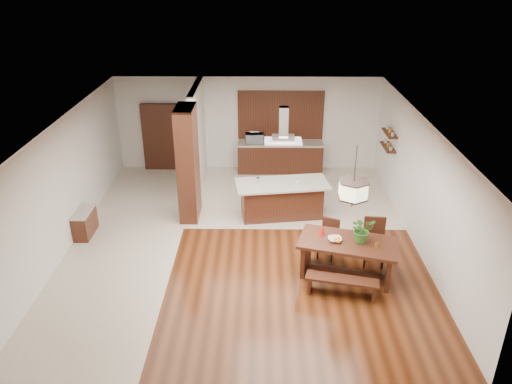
{
  "coord_description": "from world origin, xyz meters",
  "views": [
    {
      "loc": [
        0.41,
        -10.25,
        6.06
      ],
      "look_at": [
        0.3,
        0.0,
        1.25
      ],
      "focal_mm": 35.0,
      "sensor_mm": 36.0,
      "label": 1
    }
  ],
  "objects_px": {
    "dining_table": "(348,251)",
    "microwave": "(254,138)",
    "dining_chair_right": "(374,243)",
    "dining_bench": "(342,287)",
    "foliage_plant": "(362,229)",
    "hallway_console": "(85,223)",
    "range_hood": "(284,125)",
    "island_cup": "(297,182)",
    "dining_chair_left": "(328,239)",
    "fruit_bowl": "(335,239)",
    "pendant_lantern": "(354,178)",
    "kitchen_island": "(282,199)"
  },
  "relations": [
    {
      "from": "dining_chair_right",
      "to": "foliage_plant",
      "type": "height_order",
      "value": "foliage_plant"
    },
    {
      "from": "dining_table",
      "to": "dining_chair_right",
      "type": "distance_m",
      "value": 0.79
    },
    {
      "from": "dining_bench",
      "to": "foliage_plant",
      "type": "bearing_deg",
      "value": 57.26
    },
    {
      "from": "dining_table",
      "to": "pendant_lantern",
      "type": "relative_size",
      "value": 1.67
    },
    {
      "from": "dining_chair_left",
      "to": "microwave",
      "type": "xyz_separation_m",
      "value": [
        -1.7,
        4.94,
        0.65
      ]
    },
    {
      "from": "hallway_console",
      "to": "range_hood",
      "type": "relative_size",
      "value": 0.98
    },
    {
      "from": "dining_chair_left",
      "to": "foliage_plant",
      "type": "distance_m",
      "value": 1.12
    },
    {
      "from": "dining_table",
      "to": "hallway_console",
      "type": "bearing_deg",
      "value": 164.61
    },
    {
      "from": "dining_bench",
      "to": "fruit_bowl",
      "type": "height_order",
      "value": "fruit_bowl"
    },
    {
      "from": "dining_bench",
      "to": "fruit_bowl",
      "type": "xyz_separation_m",
      "value": [
        -0.08,
        0.71,
        0.66
      ]
    },
    {
      "from": "hallway_console",
      "to": "foliage_plant",
      "type": "distance_m",
      "value": 6.53
    },
    {
      "from": "pendant_lantern",
      "to": "kitchen_island",
      "type": "bearing_deg",
      "value": 115.36
    },
    {
      "from": "dining_bench",
      "to": "fruit_bowl",
      "type": "relative_size",
      "value": 5.14
    },
    {
      "from": "dining_chair_left",
      "to": "dining_chair_right",
      "type": "relative_size",
      "value": 0.85
    },
    {
      "from": "foliage_plant",
      "to": "kitchen_island",
      "type": "bearing_deg",
      "value": 119.92
    },
    {
      "from": "dining_bench",
      "to": "kitchen_island",
      "type": "xyz_separation_m",
      "value": [
        -1.07,
        3.35,
        0.29
      ]
    },
    {
      "from": "fruit_bowl",
      "to": "foliage_plant",
      "type": "bearing_deg",
      "value": -0.45
    },
    {
      "from": "dining_chair_left",
      "to": "fruit_bowl",
      "type": "xyz_separation_m",
      "value": [
        0.03,
        -0.7,
        0.42
      ]
    },
    {
      "from": "pendant_lantern",
      "to": "range_hood",
      "type": "distance_m",
      "value": 2.96
    },
    {
      "from": "dining_table",
      "to": "fruit_bowl",
      "type": "height_order",
      "value": "fruit_bowl"
    },
    {
      "from": "dining_table",
      "to": "island_cup",
      "type": "xyz_separation_m",
      "value": [
        -0.89,
        2.57,
        0.4
      ]
    },
    {
      "from": "dining_table",
      "to": "microwave",
      "type": "bearing_deg",
      "value": 109.56
    },
    {
      "from": "dining_chair_right",
      "to": "hallway_console",
      "type": "bearing_deg",
      "value": 175.8
    },
    {
      "from": "dining_chair_right",
      "to": "island_cup",
      "type": "relative_size",
      "value": 8.21
    },
    {
      "from": "pendant_lantern",
      "to": "fruit_bowl",
      "type": "distance_m",
      "value": 1.41
    },
    {
      "from": "dining_table",
      "to": "island_cup",
      "type": "relative_size",
      "value": 17.06
    },
    {
      "from": "dining_bench",
      "to": "fruit_bowl",
      "type": "distance_m",
      "value": 0.98
    },
    {
      "from": "dining_bench",
      "to": "foliage_plant",
      "type": "height_order",
      "value": "foliage_plant"
    },
    {
      "from": "dining_bench",
      "to": "island_cup",
      "type": "relative_size",
      "value": 11.1
    },
    {
      "from": "dining_chair_left",
      "to": "kitchen_island",
      "type": "relative_size",
      "value": 0.37
    },
    {
      "from": "fruit_bowl",
      "to": "hallway_console",
      "type": "bearing_deg",
      "value": 164.09
    },
    {
      "from": "hallway_console",
      "to": "fruit_bowl",
      "type": "relative_size",
      "value": 3.18
    },
    {
      "from": "dining_bench",
      "to": "pendant_lantern",
      "type": "height_order",
      "value": "pendant_lantern"
    },
    {
      "from": "pendant_lantern",
      "to": "kitchen_island",
      "type": "xyz_separation_m",
      "value": [
        -1.26,
        2.66,
        -1.75
      ]
    },
    {
      "from": "island_cup",
      "to": "dining_chair_left",
      "type": "bearing_deg",
      "value": -72.56
    },
    {
      "from": "dining_table",
      "to": "foliage_plant",
      "type": "relative_size",
      "value": 4.01
    },
    {
      "from": "dining_chair_right",
      "to": "island_cup",
      "type": "bearing_deg",
      "value": 132.02
    },
    {
      "from": "pendant_lantern",
      "to": "microwave",
      "type": "height_order",
      "value": "pendant_lantern"
    },
    {
      "from": "fruit_bowl",
      "to": "kitchen_island",
      "type": "distance_m",
      "value": 2.84
    },
    {
      "from": "hallway_console",
      "to": "dining_chair_right",
      "type": "distance_m",
      "value": 6.77
    },
    {
      "from": "dining_chair_left",
      "to": "foliage_plant",
      "type": "xyz_separation_m",
      "value": [
        0.57,
        -0.7,
        0.65
      ]
    },
    {
      "from": "range_hood",
      "to": "island_cup",
      "type": "distance_m",
      "value": 1.51
    },
    {
      "from": "hallway_console",
      "to": "microwave",
      "type": "distance_m",
      "value": 5.72
    },
    {
      "from": "pendant_lantern",
      "to": "microwave",
      "type": "relative_size",
      "value": 2.44
    },
    {
      "from": "fruit_bowl",
      "to": "microwave",
      "type": "relative_size",
      "value": 0.52
    },
    {
      "from": "dining_table",
      "to": "dining_bench",
      "type": "xyz_separation_m",
      "value": [
        -0.2,
        -0.69,
        -0.41
      ]
    },
    {
      "from": "kitchen_island",
      "to": "microwave",
      "type": "distance_m",
      "value": 3.15
    },
    {
      "from": "dining_bench",
      "to": "range_hood",
      "type": "height_order",
      "value": "range_hood"
    },
    {
      "from": "dining_bench",
      "to": "dining_chair_left",
      "type": "distance_m",
      "value": 1.44
    },
    {
      "from": "kitchen_island",
      "to": "dining_bench",
      "type": "bearing_deg",
      "value": -80.63
    }
  ]
}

